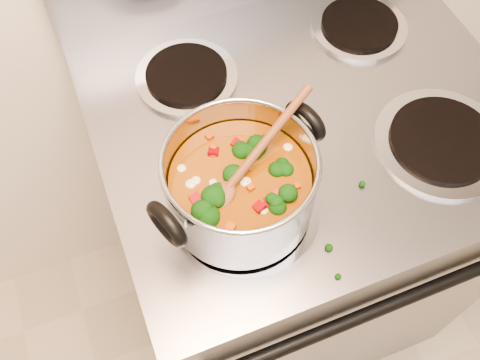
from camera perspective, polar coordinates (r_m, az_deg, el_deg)
name	(u,v)px	position (r m, az deg, el deg)	size (l,w,h in m)	color
electric_range	(289,220)	(1.37, 5.23, -4.30)	(0.77, 0.70, 1.08)	gray
stockpot	(240,184)	(0.80, 0.00, -0.41)	(0.29, 0.23, 0.14)	#A9AAB2
wooden_spoon	(243,169)	(0.78, 0.33, 1.14)	(0.22, 0.13, 0.09)	brown
cooktop_crumbs	(301,163)	(0.92, 6.48, 1.81)	(0.09, 0.31, 0.01)	black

